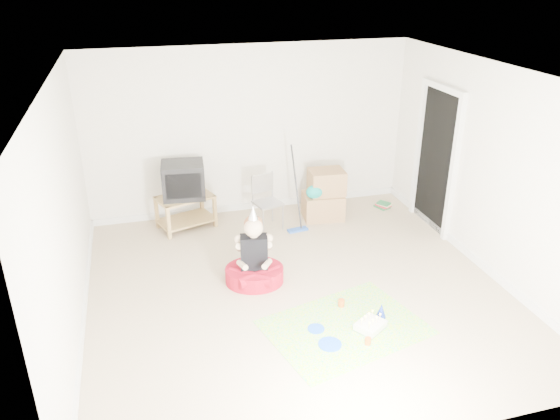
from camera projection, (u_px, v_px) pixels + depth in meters
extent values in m
plane|color=tan|center=(296.00, 289.00, 6.71)|extent=(5.00, 5.00, 0.00)
cube|color=black|center=(436.00, 161.00, 7.94)|extent=(0.02, 0.90, 2.05)
cube|color=#A4814A|center=(185.00, 197.00, 8.07)|extent=(0.92, 0.73, 0.03)
cube|color=#A4814A|center=(186.00, 220.00, 8.22)|extent=(0.92, 0.73, 0.03)
cube|color=#A4814A|center=(168.00, 223.00, 7.81)|extent=(0.06, 0.06, 0.50)
cube|color=#A4814A|center=(215.00, 211.00, 8.19)|extent=(0.06, 0.06, 0.50)
cube|color=#A4814A|center=(157.00, 212.00, 8.15)|extent=(0.06, 0.06, 0.50)
cube|color=#A4814A|center=(202.00, 201.00, 8.52)|extent=(0.06, 0.06, 0.50)
cube|color=black|center=(183.00, 180.00, 7.96)|extent=(0.65, 0.56, 0.52)
cube|color=#9D9CA2|center=(268.00, 203.00, 8.09)|extent=(0.45, 0.44, 0.03)
cylinder|color=#9D9CA2|center=(258.00, 205.00, 8.01)|extent=(0.02, 0.02, 0.83)
cylinder|color=#9D9CA2|center=(278.00, 200.00, 8.16)|extent=(0.02, 0.02, 0.83)
cube|color=#9F764C|center=(323.00, 206.00, 8.50)|extent=(0.65, 0.53, 0.40)
cube|color=#9F764C|center=(327.00, 182.00, 8.38)|extent=(0.55, 0.45, 0.37)
ellipsoid|color=#0C8D83|center=(315.00, 192.00, 8.23)|extent=(0.26, 0.19, 0.21)
cube|color=blue|center=(298.00, 230.00, 8.15)|extent=(0.32, 0.15, 0.03)
cylinder|color=black|center=(298.00, 192.00, 7.89)|extent=(0.08, 0.41, 1.20)
cube|color=#256F3D|center=(383.00, 207.00, 8.93)|extent=(0.24, 0.27, 0.03)
cube|color=red|center=(383.00, 205.00, 8.92)|extent=(0.24, 0.27, 0.02)
cube|color=beige|center=(383.00, 204.00, 8.91)|extent=(0.24, 0.26, 0.03)
cube|color=#256F3D|center=(383.00, 202.00, 8.90)|extent=(0.24, 0.25, 0.02)
cylinder|color=#AB0F23|center=(254.00, 275.00, 6.82)|extent=(0.85, 0.85, 0.20)
cube|color=black|center=(254.00, 252.00, 6.68)|extent=(0.36, 0.25, 0.44)
sphere|color=#D1AE8B|center=(253.00, 228.00, 6.54)|extent=(0.27, 0.27, 0.23)
cone|color=white|center=(253.00, 212.00, 6.46)|extent=(0.12, 0.12, 0.18)
cube|color=#F5339F|center=(345.00, 327.00, 6.00)|extent=(1.92, 1.59, 0.01)
cube|color=silver|center=(370.00, 326.00, 5.95)|extent=(0.39, 0.37, 0.08)
cube|color=#3FB25B|center=(370.00, 328.00, 5.97)|extent=(0.39, 0.37, 0.01)
cylinder|color=beige|center=(369.00, 326.00, 5.82)|extent=(0.01, 0.01, 0.07)
cylinder|color=beige|center=(373.00, 323.00, 5.87)|extent=(0.01, 0.01, 0.07)
cylinder|color=beige|center=(376.00, 320.00, 5.92)|extent=(0.01, 0.01, 0.07)
cylinder|color=beige|center=(380.00, 317.00, 5.96)|extent=(0.01, 0.01, 0.07)
cylinder|color=beige|center=(361.00, 323.00, 5.88)|extent=(0.01, 0.01, 0.07)
cylinder|color=beige|center=(365.00, 320.00, 5.93)|extent=(0.01, 0.01, 0.07)
cylinder|color=beige|center=(369.00, 317.00, 5.97)|extent=(0.01, 0.01, 0.07)
cylinder|color=beige|center=(372.00, 314.00, 6.02)|extent=(0.01, 0.01, 0.07)
cylinder|color=blue|center=(316.00, 329.00, 5.96)|extent=(0.25, 0.25, 0.01)
cylinder|color=blue|center=(330.00, 344.00, 5.71)|extent=(0.34, 0.34, 0.01)
cylinder|color=#CA5416|center=(341.00, 303.00, 6.34)|extent=(0.08, 0.08, 0.09)
cylinder|color=#CA5416|center=(368.00, 341.00, 5.71)|extent=(0.07, 0.07, 0.08)
cone|color=#1A32B9|center=(381.00, 311.00, 6.13)|extent=(0.14, 0.14, 0.17)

